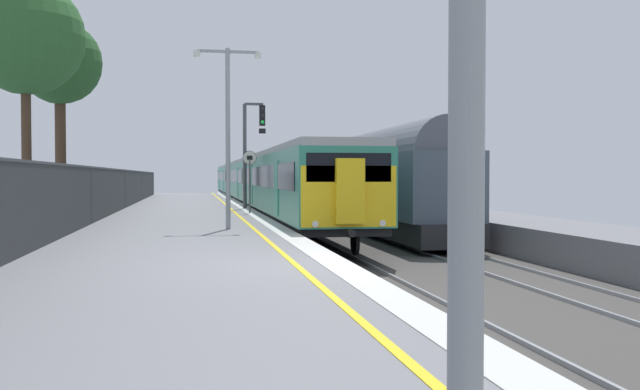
{
  "coord_description": "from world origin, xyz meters",
  "views": [
    {
      "loc": [
        -2.14,
        -12.3,
        1.58
      ],
      "look_at": [
        1.58,
        8.18,
        1.02
      ],
      "focal_mm": 39.35,
      "sensor_mm": 36.0,
      "label": 1
    }
  ],
  "objects_px": {
    "freight_train_adjacent_track": "(308,178)",
    "signal_gantry": "(250,143)",
    "background_tree_left": "(59,67)",
    "speed_limit_sign": "(250,173)",
    "commuter_train_at_platform": "(252,180)",
    "background_tree_centre": "(26,39)",
    "platform_lamp_mid": "(228,122)"
  },
  "relations": [
    {
      "from": "commuter_train_at_platform",
      "to": "background_tree_centre",
      "type": "distance_m",
      "value": 28.8
    },
    {
      "from": "speed_limit_sign",
      "to": "background_tree_left",
      "type": "bearing_deg",
      "value": -177.76
    },
    {
      "from": "commuter_train_at_platform",
      "to": "background_tree_centre",
      "type": "relative_size",
      "value": 8.08
    },
    {
      "from": "freight_train_adjacent_track",
      "to": "signal_gantry",
      "type": "bearing_deg",
      "value": -109.02
    },
    {
      "from": "platform_lamp_mid",
      "to": "background_tree_left",
      "type": "xyz_separation_m",
      "value": [
        -6.29,
        8.68,
        2.79
      ]
    },
    {
      "from": "signal_gantry",
      "to": "speed_limit_sign",
      "type": "height_order",
      "value": "signal_gantry"
    },
    {
      "from": "signal_gantry",
      "to": "background_tree_left",
      "type": "relative_size",
      "value": 0.66
    },
    {
      "from": "freight_train_adjacent_track",
      "to": "platform_lamp_mid",
      "type": "distance_m",
      "value": 29.99
    },
    {
      "from": "platform_lamp_mid",
      "to": "background_tree_centre",
      "type": "height_order",
      "value": "background_tree_centre"
    },
    {
      "from": "background_tree_left",
      "to": "speed_limit_sign",
      "type": "bearing_deg",
      "value": 2.24
    },
    {
      "from": "signal_gantry",
      "to": "platform_lamp_mid",
      "type": "relative_size",
      "value": 0.96
    },
    {
      "from": "commuter_train_at_platform",
      "to": "background_tree_centre",
      "type": "bearing_deg",
      "value": -109.41
    },
    {
      "from": "freight_train_adjacent_track",
      "to": "speed_limit_sign",
      "type": "xyz_separation_m",
      "value": [
        -5.85,
        -20.08,
        0.22
      ]
    },
    {
      "from": "speed_limit_sign",
      "to": "platform_lamp_mid",
      "type": "distance_m",
      "value": 9.2
    },
    {
      "from": "commuter_train_at_platform",
      "to": "platform_lamp_mid",
      "type": "xyz_separation_m",
      "value": [
        -3.2,
        -29.56,
        1.92
      ]
    },
    {
      "from": "signal_gantry",
      "to": "background_tree_left",
      "type": "bearing_deg",
      "value": -150.84
    },
    {
      "from": "freight_train_adjacent_track",
      "to": "background_tree_left",
      "type": "relative_size",
      "value": 7.38
    },
    {
      "from": "commuter_train_at_platform",
      "to": "signal_gantry",
      "type": "bearing_deg",
      "value": -95.15
    },
    {
      "from": "background_tree_centre",
      "to": "platform_lamp_mid",
      "type": "bearing_deg",
      "value": -23.85
    },
    {
      "from": "signal_gantry",
      "to": "background_tree_centre",
      "type": "height_order",
      "value": "background_tree_centre"
    },
    {
      "from": "commuter_train_at_platform",
      "to": "background_tree_left",
      "type": "height_order",
      "value": "background_tree_left"
    },
    {
      "from": "signal_gantry",
      "to": "speed_limit_sign",
      "type": "relative_size",
      "value": 1.93
    },
    {
      "from": "background_tree_left",
      "to": "platform_lamp_mid",
      "type": "bearing_deg",
      "value": -54.05
    },
    {
      "from": "commuter_train_at_platform",
      "to": "signal_gantry",
      "type": "xyz_separation_m",
      "value": [
        -1.48,
        -16.41,
        1.94
      ]
    },
    {
      "from": "freight_train_adjacent_track",
      "to": "background_tree_centre",
      "type": "relative_size",
      "value": 7.31
    },
    {
      "from": "speed_limit_sign",
      "to": "platform_lamp_mid",
      "type": "xyz_separation_m",
      "value": [
        -1.36,
        -8.98,
        1.49
      ]
    },
    {
      "from": "signal_gantry",
      "to": "background_tree_centre",
      "type": "distance_m",
      "value": 13.38
    },
    {
      "from": "freight_train_adjacent_track",
      "to": "platform_lamp_mid",
      "type": "relative_size",
      "value": 10.78
    },
    {
      "from": "commuter_train_at_platform",
      "to": "freight_train_adjacent_track",
      "type": "xyz_separation_m",
      "value": [
        4.0,
        -0.5,
        0.21
      ]
    },
    {
      "from": "background_tree_left",
      "to": "signal_gantry",
      "type": "bearing_deg",
      "value": 29.16
    },
    {
      "from": "freight_train_adjacent_track",
      "to": "background_tree_left",
      "type": "xyz_separation_m",
      "value": [
        -13.5,
        -20.38,
        4.5
      ]
    },
    {
      "from": "signal_gantry",
      "to": "freight_train_adjacent_track",
      "type": "bearing_deg",
      "value": 70.98
    }
  ]
}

